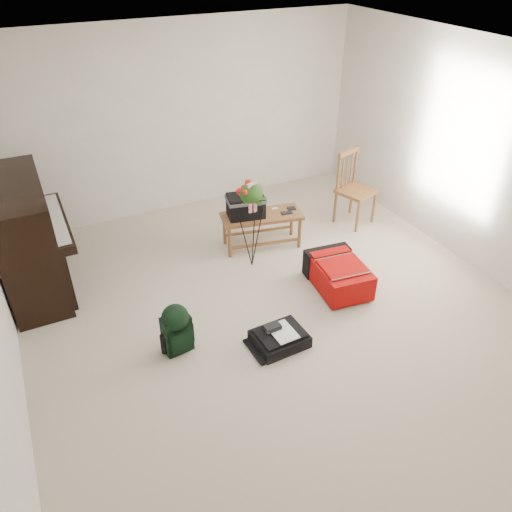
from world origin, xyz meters
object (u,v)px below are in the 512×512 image
green_backpack (176,327)px  bench (251,210)px  red_suitcase (336,272)px  flower_stand (252,226)px  piano (28,240)px  dining_chair (355,189)px  black_duffel (279,338)px

green_backpack → bench: bearing=36.6°
red_suitcase → flower_stand: bearing=138.5°
flower_stand → green_backpack: bearing=-156.5°
piano → dining_chair: 4.03m
piano → green_backpack: piano is taller
bench → black_duffel: bench is taller
piano → flower_stand: size_ratio=1.35×
black_duffel → green_backpack: 1.00m
dining_chair → green_backpack: dining_chair is taller
piano → flower_stand: bearing=-16.8°
red_suitcase → green_backpack: size_ratio=1.56×
black_duffel → green_backpack: bearing=156.4°
black_duffel → green_backpack: green_backpack is taller
flower_stand → red_suitcase: bearing=-62.6°
red_suitcase → black_duffel: (-1.02, -0.57, -0.10)m
bench → green_backpack: 1.96m
bench → dining_chair: (1.53, 0.01, -0.05)m
bench → flower_stand: bearing=-103.6°
black_duffel → dining_chair: bearing=37.4°
piano → flower_stand: piano is taller
bench → piano: bearing=-176.2°
red_suitcase → flower_stand: size_ratio=0.73×
flower_stand → dining_chair: bearing=-2.1°
piano → dining_chair: (4.01, -0.33, -0.12)m
green_backpack → dining_chair: bearing=17.9°
red_suitcase → black_duffel: 1.17m
bench → flower_stand: flower_stand is taller
piano → black_duffel: 2.88m
dining_chair → red_suitcase: dining_chair is taller
dining_chair → flower_stand: flower_stand is taller
dining_chair → green_backpack: size_ratio=1.89×
red_suitcase → flower_stand: 1.08m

